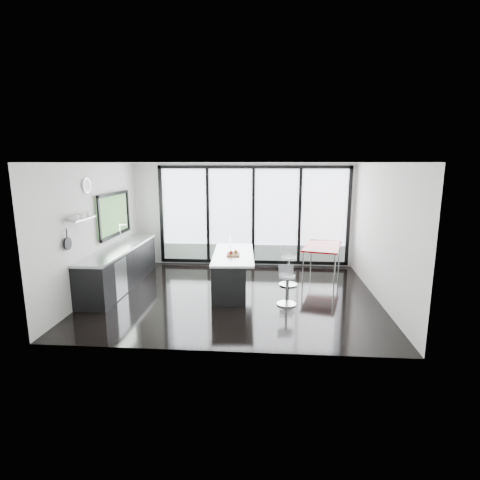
# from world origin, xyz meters

# --- Properties ---
(floor) EXTENTS (6.00, 5.00, 0.00)m
(floor) POSITION_xyz_m (0.00, 0.00, 0.00)
(floor) COLOR black
(floor) RESTS_ON ground
(ceiling) EXTENTS (6.00, 5.00, 0.00)m
(ceiling) POSITION_xyz_m (0.00, 0.00, 2.80)
(ceiling) COLOR white
(ceiling) RESTS_ON wall_back
(wall_back) EXTENTS (6.00, 0.09, 2.80)m
(wall_back) POSITION_xyz_m (0.27, 2.47, 1.27)
(wall_back) COLOR silver
(wall_back) RESTS_ON ground
(wall_front) EXTENTS (6.00, 0.00, 2.80)m
(wall_front) POSITION_xyz_m (0.00, -2.50, 1.40)
(wall_front) COLOR silver
(wall_front) RESTS_ON ground
(wall_left) EXTENTS (0.26, 5.00, 2.80)m
(wall_left) POSITION_xyz_m (-2.97, 0.27, 1.56)
(wall_left) COLOR silver
(wall_left) RESTS_ON ground
(wall_right) EXTENTS (0.00, 5.00, 2.80)m
(wall_right) POSITION_xyz_m (3.00, 0.00, 1.40)
(wall_right) COLOR silver
(wall_right) RESTS_ON ground
(counter_cabinets) EXTENTS (0.69, 3.24, 1.36)m
(counter_cabinets) POSITION_xyz_m (-2.67, 0.40, 0.46)
(counter_cabinets) COLOR black
(counter_cabinets) RESTS_ON floor
(island) EXTENTS (1.01, 2.12, 1.10)m
(island) POSITION_xyz_m (-0.11, 0.29, 0.43)
(island) COLOR black
(island) RESTS_ON floor
(bar_stool_near) EXTENTS (0.44, 0.44, 0.62)m
(bar_stool_near) POSITION_xyz_m (1.10, -0.50, 0.31)
(bar_stool_near) COLOR silver
(bar_stool_near) RESTS_ON floor
(bar_stool_far) EXTENTS (0.50, 0.50, 0.68)m
(bar_stool_far) POSITION_xyz_m (1.19, 0.75, 0.34)
(bar_stool_far) COLOR silver
(bar_stool_far) RESTS_ON floor
(red_table) EXTENTS (1.17, 1.62, 0.78)m
(red_table) POSITION_xyz_m (2.07, 1.57, 0.39)
(red_table) COLOR #7D0005
(red_table) RESTS_ON floor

